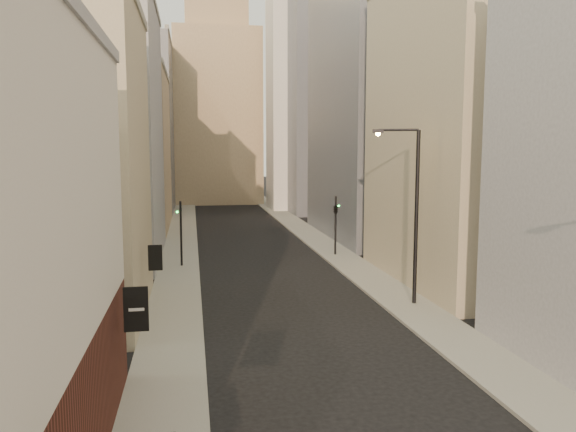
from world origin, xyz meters
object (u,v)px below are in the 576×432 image
(white_tower, at_px, (296,83))
(traffic_light_right, at_px, (336,210))
(streetlamp_mid, at_px, (412,206))
(clock_tower, at_px, (217,97))
(traffic_light_left, at_px, (181,220))

(white_tower, distance_m, traffic_light_right, 40.78)
(streetlamp_mid, bearing_deg, clock_tower, 116.54)
(traffic_light_left, xyz_separation_m, traffic_light_right, (12.54, 2.41, 0.26))
(white_tower, bearing_deg, clock_tower, 128.16)
(white_tower, bearing_deg, traffic_light_right, -95.65)
(white_tower, height_order, streetlamp_mid, white_tower)
(clock_tower, height_order, traffic_light_left, clock_tower)
(clock_tower, relative_size, white_tower, 1.08)
(traffic_light_left, distance_m, traffic_light_right, 12.78)
(traffic_light_left, bearing_deg, clock_tower, -89.41)
(clock_tower, xyz_separation_m, traffic_light_right, (7.26, -51.82, -13.80))
(white_tower, xyz_separation_m, traffic_light_right, (-3.74, -37.82, -14.78))
(clock_tower, distance_m, traffic_light_left, 56.28)
(white_tower, height_order, traffic_light_left, white_tower)
(streetlamp_mid, height_order, traffic_light_right, streetlamp_mid)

